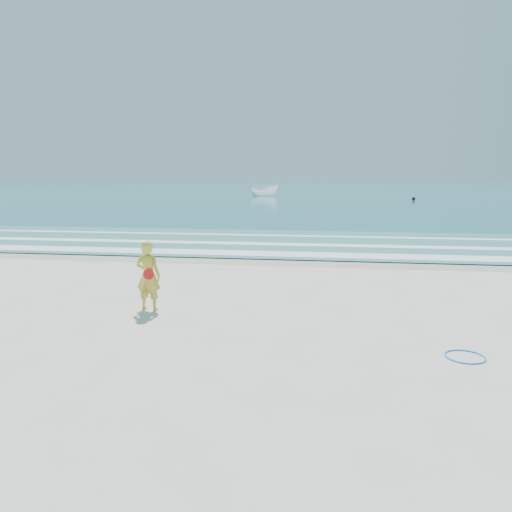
# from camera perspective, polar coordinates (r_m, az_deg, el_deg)

# --- Properties ---
(ground) EXTENTS (400.00, 400.00, 0.00)m
(ground) POSITION_cam_1_polar(r_m,az_deg,el_deg) (11.15, -4.30, -8.42)
(ground) COLOR silver
(ground) RESTS_ON ground
(wet_sand) EXTENTS (400.00, 2.40, 0.00)m
(wet_sand) POSITION_cam_1_polar(r_m,az_deg,el_deg) (19.78, 1.41, -0.47)
(wet_sand) COLOR #B2A893
(wet_sand) RESTS_ON ground
(ocean) EXTENTS (400.00, 190.00, 0.04)m
(ocean) POSITION_cam_1_polar(r_m,az_deg,el_deg) (115.42, 7.30, 7.72)
(ocean) COLOR #19727F
(ocean) RESTS_ON ground
(shallow) EXTENTS (400.00, 10.00, 0.01)m
(shallow) POSITION_cam_1_polar(r_m,az_deg,el_deg) (24.69, 2.83, 1.61)
(shallow) COLOR #59B7AD
(shallow) RESTS_ON ocean
(foam_near) EXTENTS (400.00, 1.40, 0.01)m
(foam_near) POSITION_cam_1_polar(r_m,az_deg,el_deg) (21.05, 1.85, 0.27)
(foam_near) COLOR white
(foam_near) RESTS_ON shallow
(foam_mid) EXTENTS (400.00, 0.90, 0.01)m
(foam_mid) POSITION_cam_1_polar(r_m,az_deg,el_deg) (23.90, 2.64, 1.37)
(foam_mid) COLOR white
(foam_mid) RESTS_ON shallow
(foam_far) EXTENTS (400.00, 0.60, 0.01)m
(foam_far) POSITION_cam_1_polar(r_m,az_deg,el_deg) (27.16, 3.35, 2.34)
(foam_far) COLOR white
(foam_far) RESTS_ON shallow
(hoop) EXTENTS (0.89, 0.89, 0.03)m
(hoop) POSITION_cam_1_polar(r_m,az_deg,el_deg) (10.33, 22.78, -10.56)
(hoop) COLOR #0D85EE
(hoop) RESTS_ON ground
(boat) EXTENTS (4.70, 2.46, 1.72)m
(boat) POSITION_cam_1_polar(r_m,az_deg,el_deg) (73.95, 0.95, 7.53)
(boat) COLOR white
(boat) RESTS_ON ocean
(buoy) EXTENTS (0.45, 0.45, 0.45)m
(buoy) POSITION_cam_1_polar(r_m,az_deg,el_deg) (65.03, 17.57, 6.27)
(buoy) COLOR black
(buoy) RESTS_ON ocean
(woman) EXTENTS (0.69, 0.49, 1.77)m
(woman) POSITION_cam_1_polar(r_m,az_deg,el_deg) (12.77, -12.21, -2.21)
(woman) COLOR gold
(woman) RESTS_ON ground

